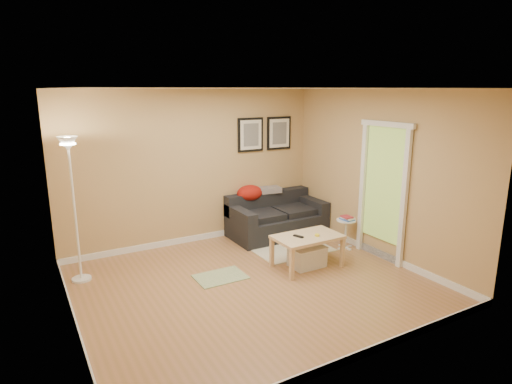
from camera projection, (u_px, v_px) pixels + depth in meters
floor at (252, 284)px, 5.85m from camera, size 4.50×4.50×0.00m
ceiling at (251, 88)px, 5.25m from camera, size 4.50×4.50×0.00m
wall_back at (194, 168)px, 7.24m from camera, size 4.50×0.00×4.50m
wall_front at (360, 236)px, 3.86m from camera, size 4.50×0.00×4.50m
wall_left at (63, 216)px, 4.46m from camera, size 0.00×4.00×4.00m
wall_right at (378, 175)px, 6.63m from camera, size 0.00×4.00×4.00m
baseboard_back at (197, 238)px, 7.52m from camera, size 4.50×0.02×0.10m
baseboard_front at (352, 358)px, 4.16m from camera, size 4.50×0.02×0.10m
baseboard_left at (76, 324)px, 4.76m from camera, size 0.02×4.00×0.10m
baseboard_right at (373, 251)px, 6.92m from camera, size 0.02×4.00×0.10m
sofa at (277, 215)px, 7.72m from camera, size 1.70×0.90×0.75m
red_throw at (250, 193)px, 7.72m from camera, size 0.48×0.36×0.28m
plaid_throw at (269, 190)px, 7.92m from camera, size 0.45×0.32×0.10m
framed_print_left at (250, 135)px, 7.62m from camera, size 0.50×0.04×0.60m
framed_print_right at (279, 133)px, 7.91m from camera, size 0.50×0.04×0.60m
area_rug at (292, 249)px, 7.12m from camera, size 1.25×0.85×0.01m
green_runner at (220, 277)px, 6.06m from camera, size 0.70×0.50×0.01m
coffee_table at (307, 251)px, 6.36m from camera, size 0.99×0.60×0.49m
remote_control at (298, 236)px, 6.25m from camera, size 0.10×0.17×0.02m
tape_roll at (317, 235)px, 6.28m from camera, size 0.07×0.07×0.03m
storage_bin at (307, 256)px, 6.41m from camera, size 0.51×0.37×0.32m
side_table at (346, 234)px, 7.12m from camera, size 0.32×0.32×0.49m
book_stack at (347, 218)px, 7.05m from camera, size 0.18×0.23×0.07m
floor_lamp at (75, 215)px, 5.76m from camera, size 0.26×0.26×2.01m
doorway at (382, 194)px, 6.55m from camera, size 0.12×1.01×2.13m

